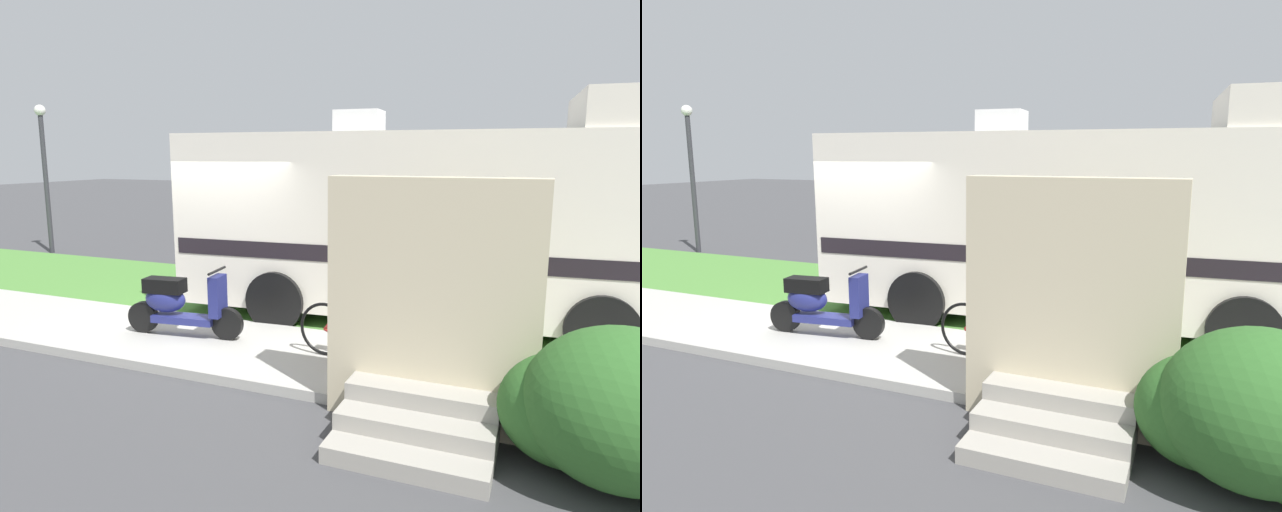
{
  "view_description": "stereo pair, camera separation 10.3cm",
  "coord_description": "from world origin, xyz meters",
  "views": [
    {
      "loc": [
        4.64,
        -7.3,
        2.6
      ],
      "look_at": [
        1.53,
        0.3,
        1.1
      ],
      "focal_mm": 31.24,
      "sensor_mm": 36.0,
      "label": 1
    },
    {
      "loc": [
        4.74,
        -7.26,
        2.6
      ],
      "look_at": [
        1.53,
        0.3,
        1.1
      ],
      "focal_mm": 31.24,
      "sensor_mm": 36.0,
      "label": 2
    }
  ],
  "objects": [
    {
      "name": "bottle_green",
      "position": [
        4.63,
        -0.71,
        0.21
      ],
      "size": [
        0.08,
        0.08,
        0.22
      ],
      "color": "#19722D",
      "rests_on": "ground"
    },
    {
      "name": "ground_plane",
      "position": [
        0.0,
        0.0,
        0.0
      ],
      "size": [
        80.0,
        80.0,
        0.0
      ],
      "primitive_type": "plane",
      "color": "#424244"
    },
    {
      "name": "grass_strip",
      "position": [
        0.0,
        1.5,
        0.04
      ],
      "size": [
        24.0,
        3.4,
        0.08
      ],
      "color": "#4C8438",
      "rests_on": "ground"
    },
    {
      "name": "sidewalk",
      "position": [
        0.0,
        -1.2,
        0.06
      ],
      "size": [
        24.0,
        2.0,
        0.12
      ],
      "color": "#ADAAA3",
      "rests_on": "ground"
    },
    {
      "name": "bicycle",
      "position": [
        2.71,
        -1.16,
        0.5
      ],
      "size": [
        1.75,
        0.52,
        0.89
      ],
      "color": "black",
      "rests_on": "ground"
    },
    {
      "name": "scooter",
      "position": [
        0.03,
        -1.16,
        0.58
      ],
      "size": [
        1.72,
        0.54,
        0.97
      ],
      "color": "black",
      "rests_on": "ground"
    },
    {
      "name": "porch_steps",
      "position": [
        3.68,
        -2.29,
        0.97
      ],
      "size": [
        2.0,
        1.26,
        2.4
      ],
      "color": "#9E998E",
      "rests_on": "ground"
    },
    {
      "name": "pickup_truck_near",
      "position": [
        4.49,
        6.08,
        0.94
      ],
      "size": [
        5.73,
        2.38,
        1.75
      ],
      "color": "#B7B29E",
      "rests_on": "ground"
    },
    {
      "name": "bush_by_porch",
      "position": [
        5.26,
        -2.69,
        0.6
      ],
      "size": [
        1.79,
        1.35,
        1.27
      ],
      "color": "#2D6026",
      "rests_on": "ground"
    },
    {
      "name": "street_lamp_post",
      "position": [
        -7.61,
        3.6,
        2.37
      ],
      "size": [
        0.28,
        0.28,
        3.86
      ],
      "color": "#333338",
      "rests_on": "ground"
    },
    {
      "name": "motorhome_rv",
      "position": [
        3.08,
        1.25,
        1.62
      ],
      "size": [
        7.67,
        2.99,
        3.42
      ],
      "color": "silver",
      "rests_on": "ground"
    },
    {
      "name": "pickup_truck_far",
      "position": [
        -2.82,
        9.51,
        0.92
      ],
      "size": [
        5.54,
        2.47,
        1.71
      ],
      "color": "maroon",
      "rests_on": "ground"
    }
  ]
}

